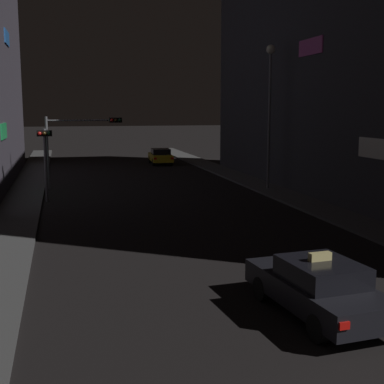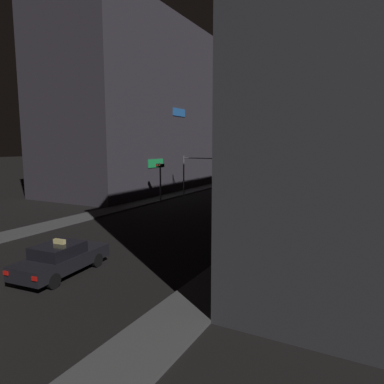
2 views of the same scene
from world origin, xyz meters
name	(u,v)px [view 1 (image 1 of 2)]	position (x,y,z in m)	size (l,w,h in m)	color
sidewalk_left	(27,189)	(-7.34, 29.33, 0.06)	(2.12, 62.67, 0.12)	#4C4C4C
sidewalk_right	(250,182)	(7.34, 29.33, 0.06)	(2.12, 62.67, 0.12)	#4C4C4C
taxi	(318,287)	(0.77, 6.51, 0.74)	(2.20, 4.59, 1.62)	black
far_car	(161,156)	(3.61, 42.89, 0.73)	(2.02, 4.54, 1.42)	yellow
traffic_light_overhead	(79,135)	(-4.06, 29.64, 3.38)	(4.78, 0.42, 4.55)	slate
traffic_light_left_kerb	(45,150)	(-6.03, 24.90, 2.83)	(0.80, 0.42, 3.97)	slate
street_lamp_far_block	(270,90)	(7.27, 25.92, 6.14)	(0.55, 0.55, 8.71)	slate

